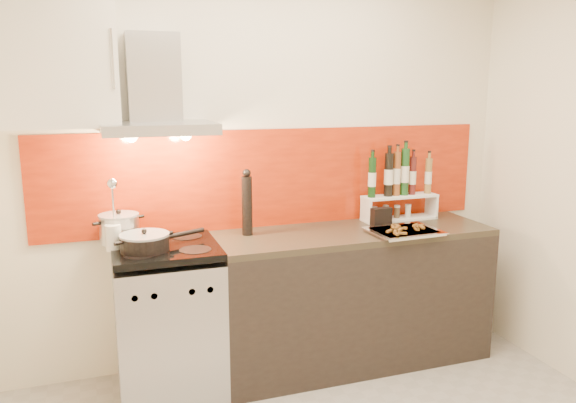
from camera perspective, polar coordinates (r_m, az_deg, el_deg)
name	(u,v)px	position (r m, az deg, el deg)	size (l,w,h in m)	color
back_wall	(266,166)	(3.67, -2.29, 3.63)	(3.40, 0.02, 2.60)	silver
backsplash	(274,178)	(3.68, -1.48, 2.41)	(3.00, 0.02, 0.64)	maroon
range_stove	(169,321)	(3.47, -12.04, -11.84)	(0.60, 0.60, 0.91)	#B7B7BA
counter	(352,296)	(3.79, 6.52, -9.50)	(1.80, 0.60, 0.90)	black
range_hood	(156,98)	(3.34, -13.30, 10.18)	(0.62, 0.50, 0.61)	#B7B7BA
upper_cabinet	(48,59)	(3.32, -23.19, 13.15)	(0.70, 0.35, 0.72)	white
stock_pot	(119,228)	(3.43, -16.76, -2.61)	(0.23, 0.23, 0.20)	#B7B7BA
saute_pan	(146,242)	(3.23, -14.24, -3.99)	(0.50, 0.32, 0.13)	black
utensil_jar	(113,229)	(3.29, -17.33, -2.68)	(0.09, 0.13, 0.42)	silver
pepper_mill	(247,203)	(3.47, -4.19, -0.18)	(0.06, 0.06, 0.42)	black
step_shelf	(398,189)	(3.93, 11.16, 1.26)	(0.54, 0.15, 0.50)	white
caddy_box	(381,217)	(3.78, 9.44, -1.52)	(0.14, 0.06, 0.12)	black
baking_tray	(404,231)	(3.61, 11.70, -2.96)	(0.45, 0.35, 0.03)	silver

